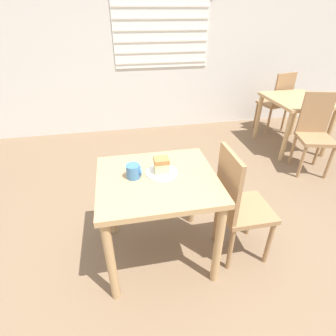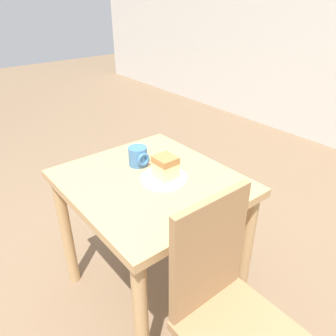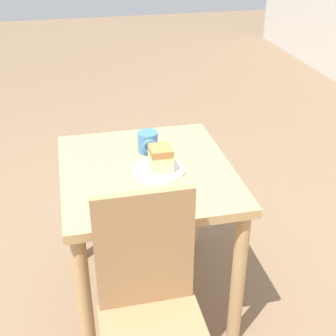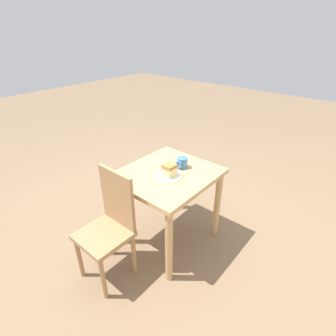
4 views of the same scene
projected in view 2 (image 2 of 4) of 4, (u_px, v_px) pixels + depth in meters
The scene contains 6 objects.
ground_plane at pixel (116, 336), 1.65m from camera, with size 14.00×14.00×0.00m, color #7A6047.
dining_table_near at pixel (152, 202), 1.61m from camera, with size 0.82×0.75×0.75m.
chair_near_window at pixel (226, 308), 1.21m from camera, with size 0.37×0.37×0.94m.
plate at pixel (164, 178), 1.55m from camera, with size 0.22×0.22×0.01m.
cake_slice at pixel (165, 167), 1.52m from camera, with size 0.10×0.09×0.11m.
coffee_mug at pixel (138, 156), 1.65m from camera, with size 0.10×0.10×0.10m.
Camera 2 is at (0.97, -0.45, 1.54)m, focal length 35.00 mm.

